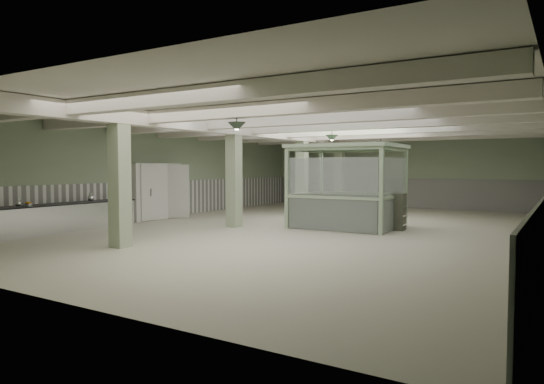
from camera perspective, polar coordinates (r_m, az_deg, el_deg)
The scene contains 30 objects.
floor at distance 16.46m, azimuth 4.67°, elevation -4.30°, with size 20.00×20.00×0.00m, color beige.
ceiling at distance 16.39m, azimuth 4.73°, elevation 8.28°, with size 14.00×20.00×0.02m, color silver.
wall_back at distance 25.65m, azimuth 14.85°, elevation 2.26°, with size 14.00×0.02×3.60m, color #8FA281.
wall_front at distance 8.68m, azimuth -26.67°, elevation 0.77°, with size 14.00×0.02×3.60m, color #8FA281.
wall_left at distance 20.46m, azimuth -13.08°, elevation 2.11°, with size 0.02×20.00×3.60m, color #8FA281.
wainscot_left at distance 20.49m, azimuth -13.00°, elevation -0.82°, with size 0.05×19.90×1.50m, color white.
wainscot_back at distance 25.66m, azimuth 14.80°, elevation -0.09°, with size 13.90×0.05×1.50m, color white.
girder at distance 17.64m, azimuth -2.60°, elevation 7.19°, with size 0.45×19.90×0.40m, color silver.
beam_a at distance 10.30m, azimuth -14.79°, elevation 10.33°, with size 13.90×0.35×0.32m, color silver.
beam_b at distance 12.15m, azimuth -6.12°, elevation 9.27°, with size 13.90×0.35×0.32m, color silver.
beam_c at distance 14.20m, azimuth 0.12°, elevation 8.38°, with size 13.90×0.35×0.32m, color silver.
beam_d at distance 16.38m, azimuth 4.73°, elevation 7.65°, with size 13.90×0.35×0.32m, color silver.
beam_e at distance 18.64m, azimuth 8.22°, elevation 7.07°, with size 13.90×0.35×0.32m, color silver.
beam_f at distance 20.95m, azimuth 10.95°, elevation 6.59°, with size 13.90×0.35×0.32m, color silver.
beam_g at distance 23.30m, azimuth 13.13°, elevation 6.20°, with size 13.90×0.35×0.32m, color silver.
column_a at distance 13.07m, azimuth -17.51°, elevation 1.60°, with size 0.42×0.42×3.60m, color #A2B390.
column_b at distance 16.78m, azimuth -4.50°, elevation 2.01°, with size 0.42×0.42×3.60m, color #A2B390.
column_c at distance 21.03m, azimuth 3.55°, elevation 2.21°, with size 0.42×0.42×3.60m, color #A2B390.
column_d at distance 24.63m, azimuth 7.92°, elevation 2.30°, with size 0.42×0.42×3.60m, color #A2B390.
pendant_front at distance 11.82m, azimuth -4.17°, elevation 7.66°, with size 0.44×0.44×0.22m, color #304032.
pendant_mid at distance 16.59m, azimuth 7.06°, elevation 6.30°, with size 0.44×0.44×0.22m, color #304032.
pendant_back at distance 21.23m, azimuth 12.69°, elevation 5.52°, with size 0.44×0.44×0.22m, color #304032.
prep_counter at distance 17.09m, azimuth -23.23°, elevation -2.71°, with size 0.90×5.14×0.91m.
pitcher_near at distance 17.49m, azimuth -20.55°, elevation -0.58°, with size 0.21×0.24×0.31m, color silver, non-canonical shape.
pitcher_far at distance 16.08m, azimuth -27.68°, elevation -1.13°, with size 0.17×0.20×0.26m, color silver, non-canonical shape.
veg_colander at distance 18.31m, azimuth -17.33°, elevation -0.55°, with size 0.43×0.43×0.19m, color #3C3C41, non-canonical shape.
orange_bowl at distance 16.20m, azimuth -26.73°, elevation -1.39°, with size 0.22×0.22×0.08m, color #B2B2B7.
walkin_cooler at distance 19.76m, azimuth -13.62°, elevation 0.11°, with size 1.13×2.44×2.24m.
guard_booth at distance 16.86m, azimuth 8.88°, elevation 2.29°, with size 3.56×3.03×2.84m.
filing_cabinet at distance 16.50m, azimuth 14.67°, elevation -2.23°, with size 0.40×0.56×1.22m, color #545748.
Camera 1 is at (7.37, -14.57, 2.09)m, focal length 32.00 mm.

